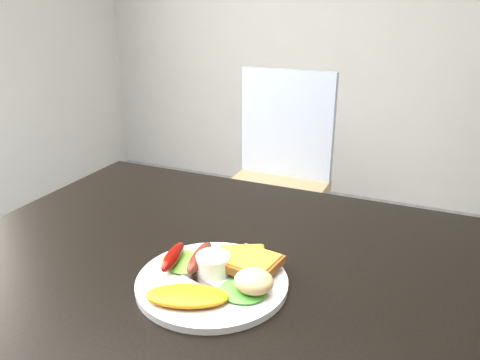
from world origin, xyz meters
name	(u,v)px	position (x,y,z in m)	size (l,w,h in m)	color
dining_table	(250,275)	(0.00, 0.00, 0.73)	(1.20, 0.80, 0.04)	black
dining_chair	(271,194)	(-0.32, 1.02, 0.45)	(0.41, 0.41, 0.05)	tan
person	(203,158)	(-0.34, 0.45, 0.78)	(0.56, 0.37, 1.56)	navy
plate	(212,282)	(-0.04, -0.08, 0.76)	(0.26, 0.26, 0.01)	white
lettuce_left	(184,261)	(-0.11, -0.06, 0.77)	(0.09, 0.08, 0.01)	#56892E
lettuce_right	(243,291)	(0.03, -0.10, 0.77)	(0.08, 0.07, 0.01)	green
omelette	(187,296)	(-0.04, -0.15, 0.77)	(0.13, 0.06, 0.02)	orange
sausage_a	(173,256)	(-0.12, -0.07, 0.78)	(0.02, 0.10, 0.02)	#700600
sausage_b	(200,257)	(-0.07, -0.06, 0.78)	(0.03, 0.11, 0.03)	#632B19
ramekin	(213,264)	(-0.04, -0.06, 0.78)	(0.06, 0.06, 0.04)	white
toast_a	(243,259)	(-0.01, -0.01, 0.77)	(0.08, 0.08, 0.01)	olive
toast_b	(253,263)	(0.02, -0.04, 0.78)	(0.09, 0.09, 0.01)	#955116
potato_salad	(254,281)	(0.05, -0.09, 0.79)	(0.07, 0.06, 0.04)	beige
fork	(188,276)	(-0.08, -0.09, 0.76)	(0.14, 0.01, 0.00)	#ADAFB7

